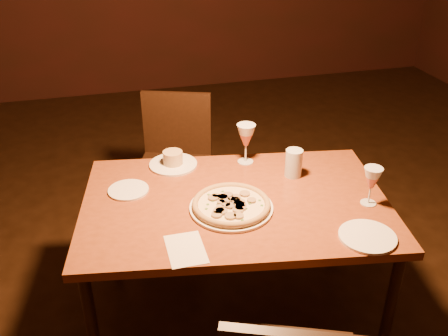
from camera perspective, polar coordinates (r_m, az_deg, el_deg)
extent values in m
plane|color=black|center=(2.56, 6.87, -17.62)|extent=(7.00, 7.00, 0.00)
cube|color=brown|center=(2.15, 1.31, -4.11)|extent=(1.42, 1.04, 0.04)
cylinder|color=black|center=(2.66, -12.63, -6.71)|extent=(0.05, 0.05, 0.66)
cylinder|color=black|center=(2.24, 18.27, -15.71)|extent=(0.05, 0.05, 0.66)
cylinder|color=black|center=(2.76, 12.77, -5.33)|extent=(0.05, 0.05, 0.66)
cube|color=black|center=(2.91, -5.84, -0.24)|extent=(0.52, 0.52, 0.04)
cube|color=black|center=(2.99, -5.40, 5.11)|extent=(0.39, 0.17, 0.39)
cylinder|color=black|center=(2.93, -9.38, -5.56)|extent=(0.03, 0.03, 0.42)
cylinder|color=black|center=(3.20, -8.02, -2.23)|extent=(0.03, 0.03, 0.42)
cylinder|color=black|center=(2.87, -2.95, -5.96)|extent=(0.03, 0.03, 0.42)
cylinder|color=black|center=(3.15, -2.15, -2.53)|extent=(0.03, 0.03, 0.42)
cylinder|color=white|center=(2.08, 0.84, -4.56)|extent=(0.35, 0.35, 0.01)
cylinder|color=beige|center=(2.07, 0.84, -4.27)|extent=(0.32, 0.32, 0.01)
torus|color=tan|center=(2.07, 0.84, -4.12)|extent=(0.33, 0.33, 0.03)
cylinder|color=white|center=(2.42, -5.83, 0.42)|extent=(0.23, 0.23, 0.01)
cylinder|color=tan|center=(2.40, -5.87, 1.19)|extent=(0.09, 0.09, 0.06)
cylinder|color=silver|center=(2.31, 7.97, 0.57)|extent=(0.08, 0.08, 0.13)
cylinder|color=white|center=(2.24, -10.87, -2.49)|extent=(0.18, 0.18, 0.01)
cylinder|color=white|center=(1.99, 16.07, -7.54)|extent=(0.22, 0.22, 0.01)
cube|color=silver|center=(1.87, -4.39, -9.23)|extent=(0.14, 0.20, 0.00)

